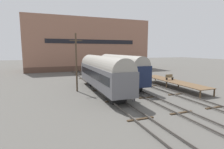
# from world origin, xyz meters

# --- Properties ---
(ground_plane) EXTENTS (200.00, 200.00, 0.00)m
(ground_plane) POSITION_xyz_m (0.00, 0.00, 0.00)
(ground_plane) COLOR #56544F
(track_left) EXTENTS (2.60, 60.00, 0.26)m
(track_left) POSITION_xyz_m (-4.53, 0.00, 0.14)
(track_left) COLOR #4C4742
(track_left) RESTS_ON ground
(track_middle) EXTENTS (2.60, 60.00, 0.26)m
(track_middle) POSITION_xyz_m (0.00, 0.00, 0.14)
(track_middle) COLOR #4C4742
(track_middle) RESTS_ON ground
(track_right) EXTENTS (2.60, 60.00, 0.26)m
(track_right) POSITION_xyz_m (4.53, 0.00, 0.14)
(track_right) COLOR #4C4742
(track_right) RESTS_ON ground
(train_car_grey) EXTENTS (3.14, 16.16, 5.29)m
(train_car_grey) POSITION_xyz_m (-4.53, 2.19, 2.99)
(train_car_grey) COLOR black
(train_car_grey) RESTS_ON ground
(train_car_navy) EXTENTS (2.84, 15.94, 5.29)m
(train_car_navy) POSITION_xyz_m (0.00, 6.31, 3.03)
(train_car_navy) COLOR black
(train_car_navy) RESTS_ON ground
(station_platform) EXTENTS (2.74, 13.66, 1.14)m
(station_platform) POSITION_xyz_m (7.21, 1.00, 1.05)
(station_platform) COLOR brown
(station_platform) RESTS_ON ground
(bench) EXTENTS (1.40, 0.40, 0.91)m
(bench) POSITION_xyz_m (7.24, 1.92, 1.62)
(bench) COLOR brown
(bench) RESTS_ON station_platform
(person_worker) EXTENTS (0.32, 0.32, 1.81)m
(person_worker) POSITION_xyz_m (-2.43, -3.73, 1.09)
(person_worker) COLOR #282833
(person_worker) RESTS_ON ground
(utility_pole) EXTENTS (1.80, 0.24, 8.52)m
(utility_pole) POSITION_xyz_m (-8.01, 3.80, 4.42)
(utility_pole) COLOR #473828
(utility_pole) RESTS_ON ground
(warehouse_building) EXTENTS (37.49, 11.61, 15.62)m
(warehouse_building) POSITION_xyz_m (0.81, 34.49, 7.81)
(warehouse_building) COLOR brown
(warehouse_building) RESTS_ON ground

